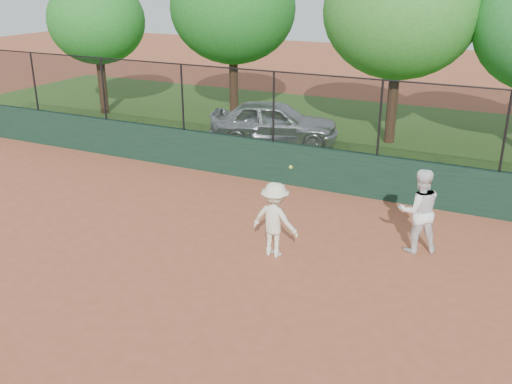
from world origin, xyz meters
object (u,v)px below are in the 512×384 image
at_px(player_second, 419,211).
at_px(tree_1, 233,8).
at_px(player_main, 275,220).
at_px(parked_car, 274,122).
at_px(tree_0, 96,21).
at_px(tree_2, 400,12).

relative_size(player_second, tree_1, 0.29).
distance_m(player_main, tree_1, 12.85).
height_order(parked_car, player_main, player_main).
bearing_deg(player_main, player_second, 29.85).
bearing_deg(tree_0, parked_car, -7.28).
distance_m(player_second, tree_0, 16.73).
relative_size(tree_0, tree_2, 0.84).
bearing_deg(tree_1, tree_2, -6.09).
bearing_deg(parked_car, tree_0, 66.65).
bearing_deg(tree_1, parked_car, -41.29).
distance_m(parked_car, tree_2, 5.56).
height_order(player_main, tree_1, tree_1).
xyz_separation_m(tree_1, tree_2, (6.67, -0.71, 0.08)).
xyz_separation_m(player_main, tree_0, (-12.05, 8.92, 3.02)).
distance_m(player_second, player_main, 3.10).
bearing_deg(player_second, tree_1, -72.68).
bearing_deg(tree_0, player_main, -36.50).
relative_size(parked_car, tree_0, 0.80).
distance_m(tree_0, tree_1, 5.76).
height_order(parked_car, tree_2, tree_2).
bearing_deg(tree_2, tree_0, -176.07).
relative_size(parked_car, player_second, 2.39).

